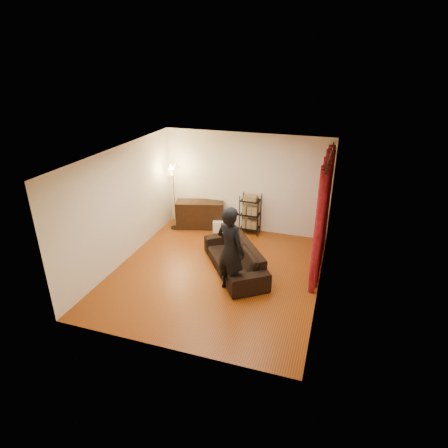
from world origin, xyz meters
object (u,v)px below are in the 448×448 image
(wire_shelf, at_px, (250,214))
(floor_lamp, at_px, (174,197))
(media_cabinet, at_px, (200,214))
(person, at_px, (231,250))
(sofa, at_px, (235,258))
(storage_boxes, at_px, (220,226))

(wire_shelf, distance_m, floor_lamp, 2.14)
(media_cabinet, bearing_deg, wire_shelf, -13.50)
(person, bearing_deg, sofa, -55.40)
(storage_boxes, relative_size, floor_lamp, 0.21)
(sofa, height_order, storage_boxes, sofa)
(sofa, relative_size, media_cabinet, 1.66)
(person, distance_m, wire_shelf, 2.82)
(person, relative_size, wire_shelf, 1.67)
(sofa, relative_size, wire_shelf, 1.97)
(floor_lamp, bearing_deg, storage_boxes, 8.82)
(person, height_order, media_cabinet, person)
(person, height_order, wire_shelf, person)
(person, bearing_deg, floor_lamp, -21.00)
(wire_shelf, bearing_deg, media_cabinet, 172.85)
(media_cabinet, xyz_separation_m, storage_boxes, (0.62, -0.09, -0.23))
(person, relative_size, floor_lamp, 1.00)
(sofa, bearing_deg, floor_lamp, -162.44)
(media_cabinet, distance_m, storage_boxes, 0.67)
(storage_boxes, height_order, wire_shelf, wire_shelf)
(storage_boxes, bearing_deg, wire_shelf, 9.82)
(sofa, height_order, wire_shelf, wire_shelf)
(media_cabinet, bearing_deg, person, -73.01)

